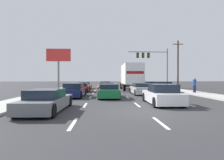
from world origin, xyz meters
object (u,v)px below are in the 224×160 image
Objects in this scene: car_gray at (47,101)px; car_silver at (141,89)px; box_truck at (131,76)px; utility_pole_mid at (178,64)px; traffic_signal_mast at (150,58)px; car_navy at (74,90)px; pedestrian_near_corner at (195,85)px; car_yellow at (85,86)px; car_red at (107,88)px; roadside_billboard at (59,59)px; car_green at (109,91)px; car_orange at (105,85)px; car_white at (162,95)px; car_maroon at (82,88)px; car_black at (162,87)px; car_blue at (147,86)px.

car_silver is at bearing 54.89° from car_gray.
utility_pole_mid reaches higher than box_truck.
car_gray is at bearing -115.33° from traffic_signal_mast.
car_navy is 0.55× the size of box_truck.
pedestrian_near_corner reaches higher than car_navy.
car_yellow is at bearing -177.34° from utility_pole_mid.
car_red is 17.31m from roadside_billboard.
car_orange is at bearing 90.49° from car_green.
utility_pole_mid is 1.08× the size of roadside_billboard.
car_yellow is at bearing 142.92° from pedestrian_near_corner.
traffic_signal_mast is at bearing 54.34° from car_red.
car_orange is (3.42, 21.11, 0.02)m from car_gray.
car_red is at bearing -89.73° from car_orange.
car_maroon is at bearing 119.20° from car_white.
roadside_billboard is (-16.08, 14.27, 4.88)m from car_black.
car_gray is 28.50m from traffic_signal_mast.
car_yellow is at bearing 91.13° from car_navy.
pedestrian_near_corner is (13.36, 10.59, 0.43)m from car_gray.
utility_pole_mid is (8.70, 11.24, 3.65)m from car_silver.
car_blue reaches higher than car_gray.
car_green is 15.28m from car_blue.
car_orange is (3.15, 13.39, -0.03)m from car_navy.
car_green is (3.26, -7.58, 0.05)m from car_maroon.
car_white is at bearing -127.74° from pedestrian_near_corner.
car_white is 18.43m from car_blue.
traffic_signal_mast is at bearing 134.35° from utility_pole_mid.
car_black is 3.86m from pedestrian_near_corner.
car_white reaches higher than car_orange.
car_silver reaches higher than car_maroon.
car_green is at bearing -108.62° from box_truck.
box_truck is 7.48m from car_silver.
car_gray is at bearing -117.60° from car_green.
utility_pole_mid is 4.86× the size of pedestrian_near_corner.
car_white is at bearing -62.94° from roadside_billboard.
car_green is 0.53× the size of box_truck.
car_silver is at bearing -138.65° from car_black.
pedestrian_near_corner is at bearing -41.12° from roadside_billboard.
car_orange is 0.61× the size of traffic_signal_mast.
car_orange is 1.12× the size of car_red.
car_red is 0.93× the size of car_silver.
car_navy reaches higher than car_maroon.
roadside_billboard is (-9.27, 20.47, 4.91)m from car_green.
car_green is (3.53, -13.89, 0.06)m from car_yellow.
car_green is (3.27, -0.94, -0.01)m from car_navy.
roadside_billboard reaches higher than car_white.
car_maroon is (0.27, -6.31, 0.01)m from car_yellow.
car_red is 11.63m from car_white.
car_silver is 21.96m from roadside_billboard.
car_green is at bearing -65.63° from roadside_billboard.
pedestrian_near_corner is at bearing 3.94° from car_silver.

